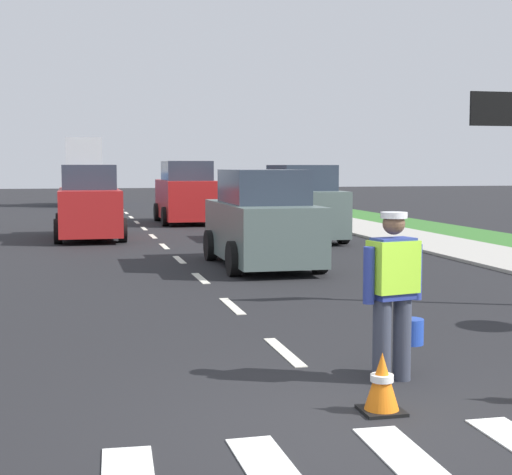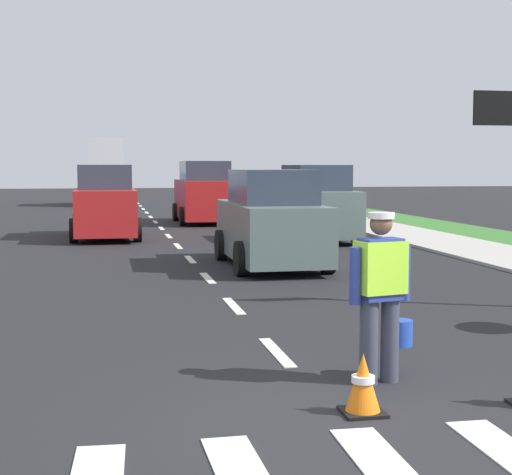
{
  "view_description": "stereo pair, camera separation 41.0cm",
  "coord_description": "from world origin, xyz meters",
  "px_view_note": "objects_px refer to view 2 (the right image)",
  "views": [
    {
      "loc": [
        -2.31,
        -5.77,
        2.12
      ],
      "look_at": [
        0.21,
        5.03,
        1.1
      ],
      "focal_mm": 55.13,
      "sensor_mm": 36.0,
      "label": 1
    },
    {
      "loc": [
        -1.91,
        -5.86,
        2.12
      ],
      "look_at": [
        0.21,
        5.03,
        1.1
      ],
      "focal_mm": 55.13,
      "sensor_mm": 36.0,
      "label": 2
    }
  ],
  "objects_px": {
    "delivery_truck": "(107,175)",
    "car_outgoing_ahead": "(271,222)",
    "car_parked_far": "(315,206)",
    "road_worker": "(382,288)",
    "car_outgoing_far": "(204,194)",
    "car_oncoming_second": "(105,204)",
    "traffic_cone_near": "(363,384)"
  },
  "relations": [
    {
      "from": "delivery_truck",
      "to": "car_outgoing_ahead",
      "type": "distance_m",
      "value": 26.85
    },
    {
      "from": "car_parked_far",
      "to": "road_worker",
      "type": "bearing_deg",
      "value": -102.75
    },
    {
      "from": "car_parked_far",
      "to": "car_oncoming_second",
      "type": "relative_size",
      "value": 0.95
    },
    {
      "from": "car_outgoing_ahead",
      "to": "car_outgoing_far",
      "type": "bearing_deg",
      "value": 88.99
    },
    {
      "from": "road_worker",
      "to": "car_outgoing_ahead",
      "type": "xyz_separation_m",
      "value": [
        0.8,
        8.86,
        0.01
      ]
    },
    {
      "from": "road_worker",
      "to": "car_parked_far",
      "type": "relative_size",
      "value": 0.41
    },
    {
      "from": "traffic_cone_near",
      "to": "car_parked_far",
      "type": "bearing_deg",
      "value": 76.24
    },
    {
      "from": "car_outgoing_far",
      "to": "car_parked_far",
      "type": "xyz_separation_m",
      "value": [
        2.21,
        -7.33,
        -0.07
      ]
    },
    {
      "from": "road_worker",
      "to": "delivery_truck",
      "type": "height_order",
      "value": "delivery_truck"
    },
    {
      "from": "traffic_cone_near",
      "to": "car_parked_far",
      "type": "height_order",
      "value": "car_parked_far"
    },
    {
      "from": "car_oncoming_second",
      "to": "car_outgoing_ahead",
      "type": "bearing_deg",
      "value": -65.11
    },
    {
      "from": "traffic_cone_near",
      "to": "car_outgoing_ahead",
      "type": "height_order",
      "value": "car_outgoing_ahead"
    },
    {
      "from": "road_worker",
      "to": "car_oncoming_second",
      "type": "xyz_separation_m",
      "value": [
        -2.59,
        16.16,
        0.06
      ]
    },
    {
      "from": "road_worker",
      "to": "car_parked_far",
      "type": "xyz_separation_m",
      "value": [
        3.23,
        14.3,
        0.06
      ]
    },
    {
      "from": "delivery_truck",
      "to": "car_outgoing_far",
      "type": "distance_m",
      "value": 14.31
    },
    {
      "from": "car_parked_far",
      "to": "car_oncoming_second",
      "type": "distance_m",
      "value": 6.11
    },
    {
      "from": "car_outgoing_far",
      "to": "car_outgoing_ahead",
      "type": "height_order",
      "value": "car_outgoing_far"
    },
    {
      "from": "car_outgoing_far",
      "to": "car_outgoing_ahead",
      "type": "bearing_deg",
      "value": -91.01
    },
    {
      "from": "road_worker",
      "to": "car_oncoming_second",
      "type": "bearing_deg",
      "value": 99.1
    },
    {
      "from": "car_outgoing_far",
      "to": "car_parked_far",
      "type": "bearing_deg",
      "value": -73.22
    },
    {
      "from": "road_worker",
      "to": "car_outgoing_far",
      "type": "distance_m",
      "value": 21.65
    },
    {
      "from": "delivery_truck",
      "to": "road_worker",
      "type": "bearing_deg",
      "value": -86.05
    },
    {
      "from": "delivery_truck",
      "to": "car_outgoing_ahead",
      "type": "height_order",
      "value": "delivery_truck"
    },
    {
      "from": "delivery_truck",
      "to": "car_outgoing_far",
      "type": "height_order",
      "value": "delivery_truck"
    },
    {
      "from": "delivery_truck",
      "to": "car_parked_far",
      "type": "bearing_deg",
      "value": -74.99
    },
    {
      "from": "delivery_truck",
      "to": "car_parked_far",
      "type": "xyz_separation_m",
      "value": [
        5.68,
        -21.2,
        -0.62
      ]
    },
    {
      "from": "car_outgoing_ahead",
      "to": "delivery_truck",
      "type": "bearing_deg",
      "value": 96.95
    },
    {
      "from": "car_oncoming_second",
      "to": "road_worker",
      "type": "bearing_deg",
      "value": -80.9
    },
    {
      "from": "road_worker",
      "to": "car_outgoing_far",
      "type": "height_order",
      "value": "car_outgoing_far"
    },
    {
      "from": "road_worker",
      "to": "car_outgoing_ahead",
      "type": "relative_size",
      "value": 0.4
    },
    {
      "from": "traffic_cone_near",
      "to": "car_outgoing_far",
      "type": "height_order",
      "value": "car_outgoing_far"
    },
    {
      "from": "car_outgoing_ahead",
      "to": "car_oncoming_second",
      "type": "bearing_deg",
      "value": 114.89
    }
  ]
}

